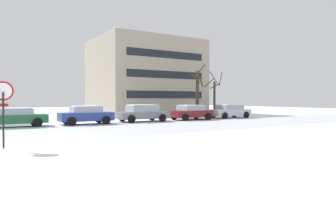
{
  "coord_description": "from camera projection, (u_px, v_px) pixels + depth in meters",
  "views": [
    {
      "loc": [
        -2.67,
        -15.2,
        1.94
      ],
      "look_at": [
        9.77,
        4.99,
        1.48
      ],
      "focal_mm": 32.85,
      "sensor_mm": 36.0,
      "label": 1
    }
  ],
  "objects": [
    {
      "name": "stop_sign",
      "position": [
        3.0,
        101.0,
        11.94
      ],
      "size": [
        0.76,
        0.19,
        2.64
      ],
      "color": "black",
      "rests_on": "ground"
    },
    {
      "name": "road_surface",
      "position": [
        36.0,
        134.0,
        17.07
      ],
      "size": [
        80.0,
        8.31,
        0.0
      ],
      "color": "#B7BCC4",
      "rests_on": "ground"
    },
    {
      "name": "tree_far_right",
      "position": [
        198.0,
        92.0,
        33.14
      ],
      "size": [
        1.64,
        1.62,
        5.72
      ],
      "color": "#423326",
      "rests_on": "ground"
    },
    {
      "name": "ground_plane",
      "position": [
        46.0,
        140.0,
        14.38
      ],
      "size": [
        120.0,
        120.0,
        0.0
      ],
      "primitive_type": "plane",
      "color": "white"
    },
    {
      "name": "tree_far_left",
      "position": [
        214.0,
        96.0,
        35.08
      ],
      "size": [
        1.96,
        1.98,
        5.1
      ],
      "color": "#423326",
      "rests_on": "ground"
    },
    {
      "name": "building_far_right",
      "position": [
        145.0,
        77.0,
        42.65
      ],
      "size": [
        13.44,
        11.57,
        10.0
      ],
      "color": "#9E937F",
      "rests_on": "ground"
    },
    {
      "name": "parked_car_maroon",
      "position": [
        191.0,
        112.0,
        28.74
      ],
      "size": [
        3.97,
        2.2,
        1.38
      ],
      "color": "maroon",
      "rests_on": "ground"
    },
    {
      "name": "parked_car_silver",
      "position": [
        230.0,
        111.0,
        31.41
      ],
      "size": [
        4.43,
        2.06,
        1.39
      ],
      "color": "silver",
      "rests_on": "ground"
    },
    {
      "name": "parked_car_gray",
      "position": [
        142.0,
        113.0,
        26.4
      ],
      "size": [
        4.46,
        2.21,
        1.46
      ],
      "color": "slate",
      "rests_on": "ground"
    },
    {
      "name": "parked_car_green",
      "position": [
        14.0,
        117.0,
        21.28
      ],
      "size": [
        4.28,
        2.05,
        1.33
      ],
      "color": "#1E6038",
      "rests_on": "ground"
    },
    {
      "name": "parked_car_blue",
      "position": [
        86.0,
        115.0,
        23.63
      ],
      "size": [
        4.02,
        2.06,
        1.42
      ],
      "color": "#283D93",
      "rests_on": "ground"
    }
  ]
}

